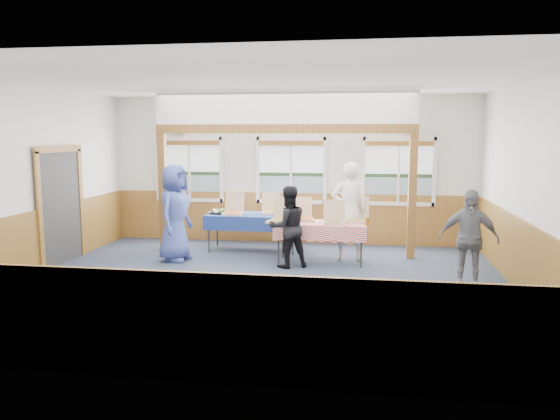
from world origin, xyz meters
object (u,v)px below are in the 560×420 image
object	(u,v)px
person_grey	(469,239)
table_left	(253,217)
woman_black	(288,227)
woman_white	(349,211)
man_blue	(175,213)
table_right	(321,226)

from	to	relation	value
person_grey	table_left	bearing A→B (deg)	160.42
woman_black	person_grey	world-z (taller)	person_grey
woman_white	man_blue	distance (m)	3.30
table_left	table_right	bearing A→B (deg)	-13.16
table_left	person_grey	world-z (taller)	person_grey
table_right	person_grey	bearing A→B (deg)	-45.29
table_left	woman_white	xyz separation A→B (m)	(1.97, -0.60, 0.24)
table_right	person_grey	world-z (taller)	person_grey
table_left	table_right	distance (m)	1.68
person_grey	woman_black	bearing A→B (deg)	173.62
woman_white	table_right	bearing A→B (deg)	18.31
table_left	man_blue	bearing A→B (deg)	-122.55
table_right	man_blue	world-z (taller)	man_blue
table_left	table_right	xyz separation A→B (m)	(1.45, -0.84, -0.01)
table_right	woman_black	size ratio (longest dim) A/B	1.25
table_left	man_blue	world-z (taller)	man_blue
table_right	woman_white	xyz separation A→B (m)	(0.52, 0.25, 0.25)
table_left	woman_black	world-z (taller)	woman_black
woman_white	woman_black	bearing A→B (deg)	26.28
woman_white	person_grey	xyz separation A→B (m)	(1.90, -1.54, -0.17)
man_blue	person_grey	size ratio (longest dim) A/B	1.18
woman_black	person_grey	size ratio (longest dim) A/B	0.95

